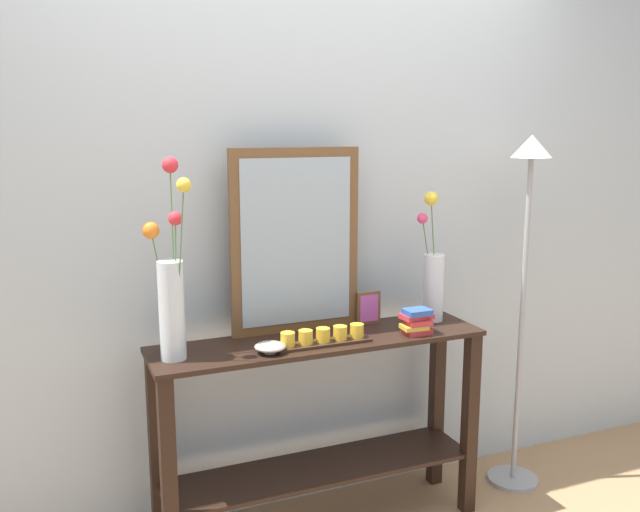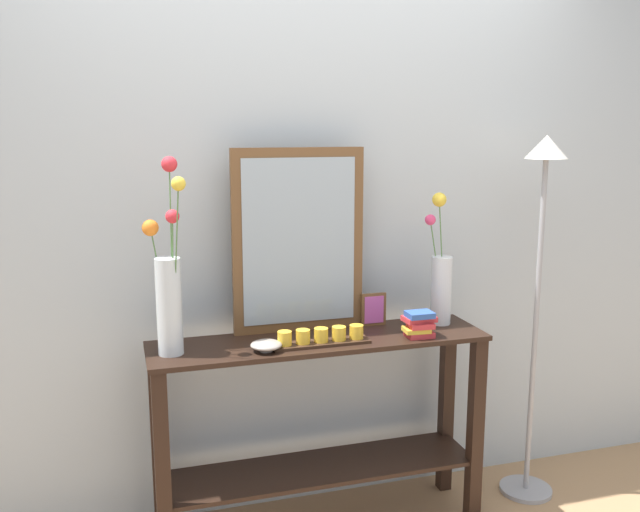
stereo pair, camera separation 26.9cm
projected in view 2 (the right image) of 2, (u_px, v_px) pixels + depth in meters
wall_back at (300, 206)px, 2.94m from camera, size 6.40×0.08×2.70m
console_table at (320, 412)px, 2.82m from camera, size 1.38×0.35×0.84m
mirror_leaning at (299, 241)px, 2.81m from camera, size 0.56×0.03×0.76m
tall_vase_left at (169, 288)px, 2.53m from camera, size 0.15×0.21×0.74m
vase_right at (440, 280)px, 2.94m from camera, size 0.11×0.11×0.57m
candle_tray at (321, 338)px, 2.68m from camera, size 0.39×0.09×0.07m
picture_frame_small at (374, 309)px, 2.93m from camera, size 0.11×0.01×0.14m
decorative_bowl at (266, 345)px, 2.60m from camera, size 0.12×0.12×0.04m
book_stack at (419, 324)px, 2.78m from camera, size 0.14×0.11×0.11m
floor_lamp at (540, 258)px, 2.99m from camera, size 0.24×0.24×1.65m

